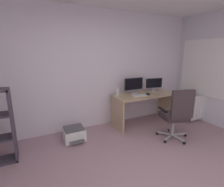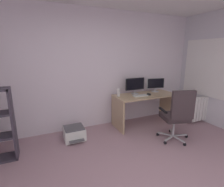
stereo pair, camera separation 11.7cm
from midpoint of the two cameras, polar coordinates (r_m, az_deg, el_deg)
name	(u,v)px [view 1 (the left image)]	position (r m, az deg, el deg)	size (l,w,h in m)	color
wall_back	(88,71)	(3.84, -9.01, 7.56)	(5.42, 0.10, 2.62)	silver
window_pane	(207,68)	(4.71, 28.72, 7.49)	(0.01, 1.37, 1.27)	white
window_frame	(207,68)	(4.70, 28.67, 7.49)	(0.02, 1.45, 1.35)	white
desk	(143,102)	(4.13, 9.73, -2.87)	(1.47, 0.63, 0.74)	tan
monitor_main	(134,85)	(4.05, 6.52, 3.01)	(0.49, 0.18, 0.38)	#B2B5B7
monitor_secondary	(154,84)	(4.40, 13.05, 3.26)	(0.47, 0.18, 0.35)	#B2B5B7
keyboard	(139,95)	(3.91, 8.34, -0.63)	(0.34, 0.13, 0.02)	silver
computer_mouse	(148,94)	(4.05, 11.06, -0.16)	(0.06, 0.10, 0.03)	black
desktop_speaker	(118,93)	(3.81, 0.99, 0.30)	(0.07, 0.07, 0.17)	silver
office_chair	(177,113)	(3.49, 20.08, -6.14)	(0.63, 0.61, 1.06)	#B7BABC
printer	(74,134)	(3.57, -13.55, -13.00)	(0.40, 0.47, 0.26)	silver
radiator	(200,107)	(4.81, 26.73, -4.20)	(0.87, 0.10, 0.59)	white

